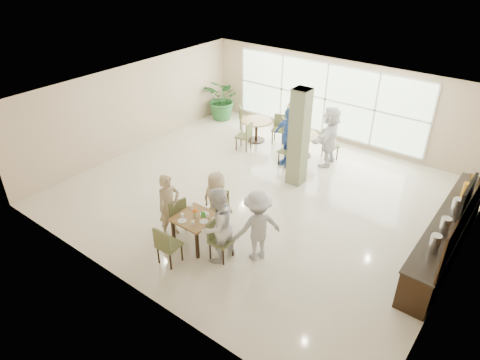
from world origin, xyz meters
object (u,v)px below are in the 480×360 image
Objects in this scene: teen_far at (217,201)px; adult_b at (330,136)px; main_table at (196,221)px; teen_right at (217,225)px; round_table_left at (256,125)px; buffet_counter at (448,233)px; teen_left at (169,206)px; adult_a at (288,137)px; potted_plant at (223,99)px; round_table_right at (303,140)px; teen_standing at (257,226)px; adult_standing at (294,115)px.

adult_b reaches higher than teen_far.
adult_b reaches higher than main_table.
teen_far is 1.12m from teen_right.
round_table_left is (-2.20, 5.45, -0.09)m from main_table.
teen_left is at bearing -148.84° from buffet_counter.
teen_right is at bearing -61.79° from adult_a.
teen_right reaches higher than teen_far.
teen_left is at bearing -172.12° from main_table.
buffet_counter is at bearing -19.16° from potted_plant.
round_table_right is at bearing 5.93° from teen_left.
round_table_left is 7.23m from buffet_counter.
teen_far is at bearing -64.94° from round_table_left.
adult_a is (1.79, -0.86, 0.38)m from round_table_left.
teen_far is 1.42m from teen_standing.
potted_plant is 0.99× the size of teen_left.
main_table is 0.19× the size of buffet_counter.
teen_left is at bearing -85.53° from teen_right.
potted_plant is 0.89× the size of teen_right.
round_table_right is at bearing 127.47° from adult_standing.
adult_a is (-0.06, -0.82, 0.39)m from round_table_right.
teen_far is 0.82× the size of adult_b.
round_table_left is 6.27m from teen_right.
teen_standing is at bearing 108.69° from adult_standing.
teen_left is 4.70m from adult_a.
adult_standing is at bearing -127.14° from adult_b.
teen_far is at bearing -51.85° from potted_plant.
teen_left is (-0.73, -0.10, 0.16)m from main_table.
main_table is at bearing -55.31° from potted_plant.
main_table is at bearing -86.27° from round_table_right.
adult_a is at bearing -25.65° from round_table_left.
teen_left is 6.58m from adult_standing.
buffet_counter is 4.24m from teen_standing.
adult_a is at bearing -162.54° from teen_right.
teen_far is at bearing 97.36° from adult_standing.
round_table_right is at bearing -165.12° from teen_right.
adult_b is at bearing 0.49° from round_table_right.
teen_left reaches higher than round_table_right.
adult_a reaches higher than potted_plant.
buffet_counter is 6.84m from adult_standing.
potted_plant is 0.84× the size of adult_b.
adult_b reaches higher than round_table_left.
adult_a reaches higher than teen_far.
main_table is at bearing 95.95° from adult_standing.
round_table_right is 0.60× the size of adult_standing.
teen_left is 1.45m from teen_right.
teen_far is 4.69m from adult_b.
potted_plant is at bearing 39.40° from teen_left.
round_table_left is 2.02m from adult_a.
adult_a is at bearing -93.65° from teen_far.
main_table and round_table_right have the same top height.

